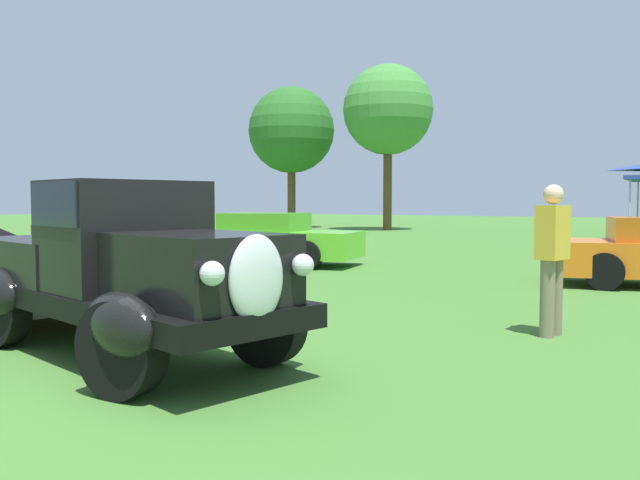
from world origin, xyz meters
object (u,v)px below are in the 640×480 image
spectator_between_cars (110,229)px  show_car_burgundy (103,231)px  show_car_lime (270,239)px  feature_pickup_truck (122,267)px  spectator_near_truck (552,255)px

spectator_between_cars → show_car_burgundy: bearing=138.8°
show_car_lime → feature_pickup_truck: bearing=-65.2°
feature_pickup_truck → spectator_near_truck: (3.48, 3.01, 0.05)m
show_car_lime → spectator_between_cars: (-1.98, -3.05, 0.31)m
feature_pickup_truck → spectator_between_cars: (-5.84, 5.30, 0.05)m
show_car_burgundy → show_car_lime: (6.64, -1.02, 0.00)m
spectator_near_truck → spectator_between_cars: bearing=166.2°
feature_pickup_truck → show_car_lime: (-3.86, 8.35, -0.27)m
show_car_burgundy → spectator_between_cars: size_ratio=2.49×
show_car_lime → spectator_near_truck: bearing=-36.0°
feature_pickup_truck → spectator_between_cars: feature_pickup_truck is taller
show_car_burgundy → spectator_between_cars: bearing=-41.2°
spectator_between_cars → feature_pickup_truck: bearing=-42.2°
spectator_near_truck → show_car_burgundy: bearing=155.5°
feature_pickup_truck → show_car_lime: 9.20m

